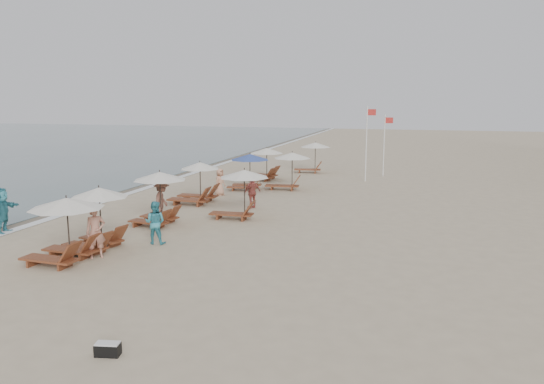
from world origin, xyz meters
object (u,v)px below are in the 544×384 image
(lounger_station_5, at_px, (263,164))
(duffel_bag, at_px, (108,349))
(waterline_walker, at_px, (2,210))
(flag_pole_near, at_px, (367,140))
(lounger_station_2, at_px, (157,196))
(inland_station_2, at_px, (312,154))
(lounger_station_0, at_px, (63,228))
(beachgoer_far_a, at_px, (252,192))
(beachgoer_mid_a, at_px, (155,222))
(lounger_station_1, at_px, (96,218))
(lounger_station_4, at_px, (247,170))
(inland_station_0, at_px, (239,189))
(beachgoer_near, at_px, (96,232))
(beachgoer_far_b, at_px, (220,182))
(beachgoer_mid_b, at_px, (162,201))
(inland_station_1, at_px, (288,167))
(lounger_station_3, at_px, (195,185))

(lounger_station_5, height_order, duffel_bag, lounger_station_5)
(waterline_walker, xyz_separation_m, flag_pole_near, (12.64, 17.74, 1.77))
(lounger_station_2, height_order, inland_station_2, lounger_station_2)
(lounger_station_0, height_order, duffel_bag, lounger_station_0)
(lounger_station_2, relative_size, waterline_walker, 1.31)
(lounger_station_0, distance_m, lounger_station_2, 5.63)
(beachgoer_far_a, bearing_deg, inland_station_2, -144.22)
(lounger_station_5, distance_m, beachgoer_mid_a, 16.26)
(lounger_station_1, distance_m, inland_station_2, 22.06)
(lounger_station_1, relative_size, duffel_bag, 4.28)
(lounger_station_4, bearing_deg, inland_station_0, -73.95)
(lounger_station_0, bearing_deg, flag_pole_near, 69.29)
(lounger_station_0, xyz_separation_m, beachgoer_far_a, (3.24, 10.06, -0.35))
(inland_station_2, height_order, beachgoer_near, inland_station_2)
(lounger_station_1, relative_size, waterline_walker, 1.28)
(beachgoer_far_b, bearing_deg, lounger_station_2, -165.76)
(lounger_station_4, relative_size, lounger_station_5, 0.95)
(waterline_walker, bearing_deg, beachgoer_mid_a, -101.33)
(beachgoer_mid_b, bearing_deg, beachgoer_near, 170.34)
(inland_station_0, relative_size, beachgoer_far_a, 1.65)
(lounger_station_4, relative_size, inland_station_1, 0.91)
(lounger_station_3, height_order, beachgoer_mid_b, lounger_station_3)
(beachgoer_mid_b, xyz_separation_m, beachgoer_far_b, (-0.01, 6.83, -0.18))
(beachgoer_far_a, xyz_separation_m, beachgoer_far_b, (-2.85, 2.84, -0.05))
(lounger_station_4, height_order, duffel_bag, lounger_station_4)
(inland_station_0, bearing_deg, lounger_station_1, -118.49)
(inland_station_0, relative_size, beachgoer_mid_b, 1.42)
(lounger_station_4, distance_m, beachgoer_far_b, 2.40)
(lounger_station_3, distance_m, beachgoer_mid_a, 7.76)
(lounger_station_4, xyz_separation_m, beachgoer_mid_b, (-0.86, -9.02, -0.26))
(lounger_station_3, distance_m, beachgoer_near, 9.73)
(lounger_station_1, height_order, waterline_walker, lounger_station_1)
(inland_station_1, relative_size, inland_station_2, 1.02)
(lounger_station_3, xyz_separation_m, inland_station_2, (3.46, 12.99, 0.44))
(lounger_station_5, xyz_separation_m, beachgoer_mid_a, (0.75, -16.24, -0.25))
(inland_station_2, distance_m, beachgoer_far_b, 10.99)
(inland_station_0, bearing_deg, lounger_station_0, -113.85)
(lounger_station_2, bearing_deg, lounger_station_1, -94.21)
(lounger_station_4, xyz_separation_m, beachgoer_far_b, (-0.87, -2.20, -0.43))
(beachgoer_mid_b, bearing_deg, inland_station_2, -23.04)
(beachgoer_mid_a, xyz_separation_m, beachgoer_mid_b, (-1.38, 3.17, 0.13))
(lounger_station_0, relative_size, waterline_walker, 1.41)
(lounger_station_3, relative_size, flag_pole_near, 0.53)
(inland_station_1, relative_size, flag_pole_near, 0.56)
(lounger_station_2, bearing_deg, inland_station_1, 72.73)
(lounger_station_2, xyz_separation_m, waterline_walker, (-5.34, -2.96, -0.34))
(lounger_station_5, height_order, beachgoer_far_b, lounger_station_5)
(lounger_station_5, bearing_deg, inland_station_2, 60.55)
(lounger_station_0, relative_size, beachgoer_mid_a, 1.63)
(lounger_station_4, relative_size, beachgoer_mid_b, 1.32)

